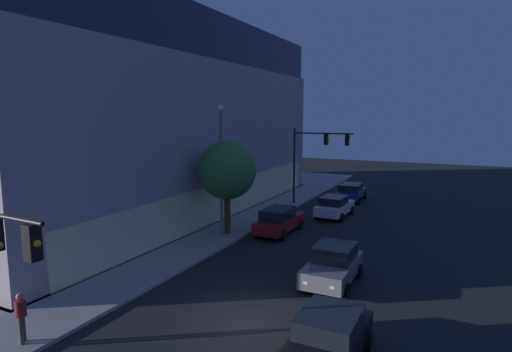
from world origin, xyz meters
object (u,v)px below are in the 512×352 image
(traffic_light_far_corner, at_px, (315,150))
(car_red, at_px, (279,220))
(modern_building, at_px, (120,120))
(car_black, at_px, (327,340))
(pedestrian_waiting, at_px, (21,313))
(car_blue, at_px, (351,192))
(street_lamp_sidewalk, at_px, (221,155))
(car_grey, at_px, (333,265))
(car_white, at_px, (334,206))
(sidewalk_tree, at_px, (227,170))

(traffic_light_far_corner, relative_size, car_red, 1.36)
(modern_building, distance_m, car_black, 27.38)
(traffic_light_far_corner, bearing_deg, pedestrian_waiting, 175.93)
(car_blue, bearing_deg, car_red, 172.17)
(traffic_light_far_corner, distance_m, car_red, 9.96)
(car_red, bearing_deg, street_lamp_sidewalk, 132.92)
(pedestrian_waiting, bearing_deg, car_grey, -38.45)
(modern_building, relative_size, car_white, 7.70)
(car_red, xyz_separation_m, car_blue, (12.75, -1.75, -0.05))
(street_lamp_sidewalk, xyz_separation_m, car_blue, (15.38, -4.59, -4.47))
(car_grey, height_order, car_blue, car_grey)
(sidewalk_tree, distance_m, car_black, 15.23)
(modern_building, height_order, car_blue, modern_building)
(street_lamp_sidewalk, distance_m, car_white, 10.91)
(modern_building, bearing_deg, car_red, -96.28)
(street_lamp_sidewalk, xyz_separation_m, car_grey, (-4.03, -8.32, -4.40))
(street_lamp_sidewalk, height_order, car_white, street_lamp_sidewalk)
(modern_building, xyz_separation_m, car_black, (-14.72, -22.14, -6.55))
(car_red, bearing_deg, car_grey, -140.54)
(car_black, relative_size, car_grey, 1.12)
(modern_building, relative_size, traffic_light_far_corner, 5.26)
(sidewalk_tree, bearing_deg, modern_building, 73.42)
(modern_building, xyz_separation_m, pedestrian_waiting, (-18.23, -12.67, -6.16))
(street_lamp_sidewalk, relative_size, pedestrian_waiting, 4.70)
(traffic_light_far_corner, xyz_separation_m, car_black, (-22.20, -7.64, -3.98))
(car_grey, xyz_separation_m, car_blue, (19.41, 3.74, -0.07))
(traffic_light_far_corner, xyz_separation_m, sidewalk_tree, (-11.14, 2.24, -0.51))
(sidewalk_tree, distance_m, car_blue, 15.81)
(pedestrian_waiting, relative_size, car_white, 0.40)
(car_black, bearing_deg, car_blue, 11.68)
(car_grey, bearing_deg, car_red, 39.46)
(car_red, bearing_deg, car_black, -151.50)
(car_red, bearing_deg, car_white, -18.72)
(car_white, bearing_deg, traffic_light_far_corner, 40.01)
(car_blue, bearing_deg, street_lamp_sidewalk, 163.39)
(modern_building, distance_m, pedestrian_waiting, 23.04)
(modern_building, xyz_separation_m, street_lamp_sidewalk, (-4.29, -12.22, -2.07))
(car_black, xyz_separation_m, car_white, (19.11, 5.04, 0.03))
(pedestrian_waiting, height_order, car_red, pedestrian_waiting)
(traffic_light_far_corner, relative_size, car_black, 1.37)
(modern_building, xyz_separation_m, car_white, (4.39, -17.10, -6.52))
(car_red, bearing_deg, traffic_light_far_corner, 3.44)
(modern_building, bearing_deg, car_white, -75.60)
(street_lamp_sidewalk, bearing_deg, pedestrian_waiting, -178.13)
(pedestrian_waiting, height_order, car_black, pedestrian_waiting)
(modern_building, bearing_deg, sidewalk_tree, -106.58)
(traffic_light_far_corner, height_order, car_grey, traffic_light_far_corner)
(car_blue, bearing_deg, modern_building, 123.42)
(car_black, relative_size, car_white, 1.07)
(car_blue, bearing_deg, sidewalk_tree, 162.89)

